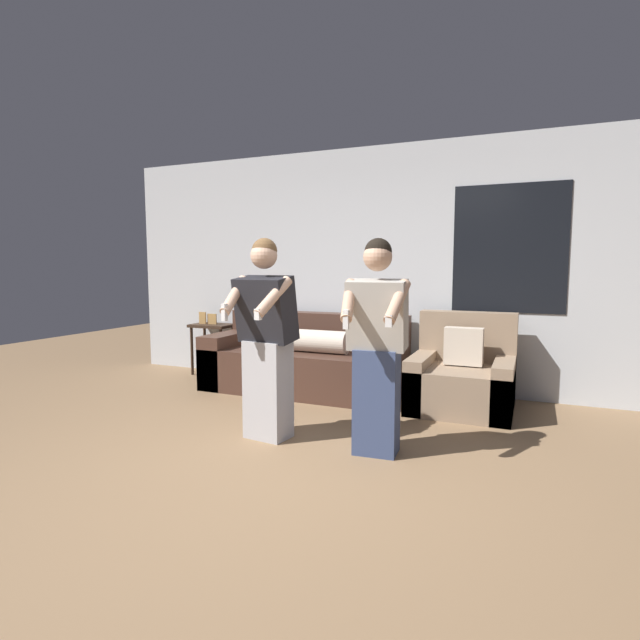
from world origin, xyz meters
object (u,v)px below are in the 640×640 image
side_table (212,333)px  person_right (377,348)px  couch (305,362)px  person_left (266,340)px  armchair (463,378)px

side_table → person_right: person_right is taller
couch → person_left: bearing=-76.2°
side_table → person_left: bearing=-45.2°
couch → person_right: 2.05m
couch → person_left: (0.38, -1.55, 0.48)m
couch → armchair: size_ratio=2.30×
couch → side_table: 1.48m
couch → person_right: bearing=-50.0°
side_table → person_right: size_ratio=0.51×
couch → person_right: (1.28, -1.52, 0.48)m
armchair → side_table: size_ratio=1.19×
side_table → person_right: bearing=-33.6°
armchair → couch: bearing=178.0°
couch → person_left: size_ratio=1.36×
couch → person_left: person_left is taller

